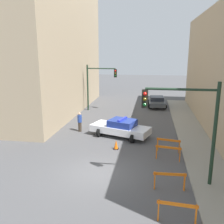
% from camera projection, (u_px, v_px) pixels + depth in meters
% --- Properties ---
extents(ground_plane, '(120.00, 120.00, 0.00)m').
position_uv_depth(ground_plane, '(98.00, 173.00, 14.08)').
color(ground_plane, '#4C4C4F').
extents(sidewalk_right, '(2.40, 44.00, 0.12)m').
position_uv_depth(sidewalk_right, '(213.00, 180.00, 13.12)').
color(sidewalk_right, gray).
rests_on(sidewalk_right, ground_plane).
extents(building_corner_left, '(14.00, 20.00, 15.44)m').
position_uv_depth(building_corner_left, '(18.00, 41.00, 27.51)').
color(building_corner_left, tan).
rests_on(building_corner_left, ground_plane).
extents(traffic_light_near, '(3.64, 0.35, 5.20)m').
position_uv_depth(traffic_light_near, '(191.00, 118.00, 12.05)').
color(traffic_light_near, black).
rests_on(traffic_light_near, sidewalk_right).
extents(traffic_light_far, '(3.44, 0.35, 5.20)m').
position_uv_depth(traffic_light_far, '(97.00, 81.00, 28.12)').
color(traffic_light_far, black).
rests_on(traffic_light_far, ground_plane).
extents(police_car, '(5.05, 3.30, 1.52)m').
position_uv_depth(police_car, '(121.00, 128.00, 19.92)').
color(police_car, white).
rests_on(police_car, ground_plane).
extents(parked_car_near, '(2.43, 4.39, 1.31)m').
position_uv_depth(parked_car_near, '(157.00, 101.00, 30.61)').
color(parked_car_near, '#474C51').
rests_on(parked_car_near, ground_plane).
extents(pedestrian_crossing, '(0.39, 0.39, 1.66)m').
position_uv_depth(pedestrian_crossing, '(80.00, 122.00, 21.13)').
color(pedestrian_crossing, '#382D23').
rests_on(pedestrian_crossing, ground_plane).
extents(barrier_front, '(1.60, 0.28, 0.90)m').
position_uv_depth(barrier_front, '(177.00, 209.00, 9.83)').
color(barrier_front, orange).
rests_on(barrier_front, ground_plane).
extents(barrier_mid, '(1.60, 0.23, 0.90)m').
position_uv_depth(barrier_mid, '(170.00, 178.00, 12.24)').
color(barrier_mid, orange).
rests_on(barrier_mid, ground_plane).
extents(barrier_back, '(1.59, 0.38, 0.90)m').
position_uv_depth(barrier_back, '(168.00, 151.00, 15.61)').
color(barrier_back, orange).
rests_on(barrier_back, ground_plane).
extents(barrier_corner, '(1.58, 0.43, 0.90)m').
position_uv_depth(barrier_corner, '(168.00, 143.00, 16.90)').
color(barrier_corner, orange).
rests_on(barrier_corner, ground_plane).
extents(traffic_cone, '(0.36, 0.36, 0.66)m').
position_uv_depth(traffic_cone, '(116.00, 145.00, 17.42)').
color(traffic_cone, black).
rests_on(traffic_cone, ground_plane).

